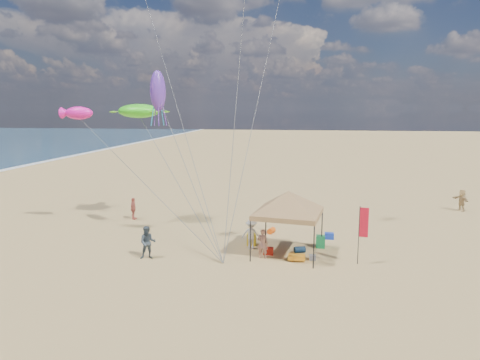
% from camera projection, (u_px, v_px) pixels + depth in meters
% --- Properties ---
extents(ground, '(280.00, 280.00, 0.00)m').
position_uv_depth(ground, '(231.00, 268.00, 21.56)').
color(ground, tan).
rests_on(ground, ground).
extents(canopy_tent, '(6.58, 6.58, 4.11)m').
position_uv_depth(canopy_tent, '(288.00, 194.00, 23.01)').
color(canopy_tent, black).
rests_on(canopy_tent, ground).
extents(feather_flag, '(0.46, 0.11, 3.06)m').
position_uv_depth(feather_flag, '(363.00, 226.00, 21.75)').
color(feather_flag, black).
rests_on(feather_flag, ground).
extents(cooler_red, '(0.54, 0.38, 0.38)m').
position_uv_depth(cooler_red, '(268.00, 251.00, 23.57)').
color(cooler_red, red).
rests_on(cooler_red, ground).
extents(cooler_blue, '(0.54, 0.38, 0.38)m').
position_uv_depth(cooler_blue, '(329.00, 236.00, 26.36)').
color(cooler_blue, '#1431A4').
rests_on(cooler_blue, ground).
extents(bag_navy, '(0.69, 0.54, 0.36)m').
position_uv_depth(bag_navy, '(300.00, 250.00, 23.83)').
color(bag_navy, '#0D223B').
rests_on(bag_navy, ground).
extents(bag_orange, '(0.54, 0.69, 0.36)m').
position_uv_depth(bag_orange, '(271.00, 231.00, 27.55)').
color(bag_orange, '#F3570D').
rests_on(bag_orange, ground).
extents(chair_green, '(0.50, 0.50, 0.70)m').
position_uv_depth(chair_green, '(320.00, 242.00, 24.72)').
color(chair_green, '#17803F').
rests_on(chair_green, ground).
extents(chair_yellow, '(0.50, 0.50, 0.70)m').
position_uv_depth(chair_yellow, '(252.00, 239.00, 25.15)').
color(chair_yellow, gold).
rests_on(chair_yellow, ground).
extents(crate_grey, '(0.34, 0.30, 0.28)m').
position_uv_depth(crate_grey, '(313.00, 257.00, 22.69)').
color(crate_grey, slate).
rests_on(crate_grey, ground).
extents(beach_cart, '(0.90, 0.50, 0.24)m').
position_uv_depth(beach_cart, '(297.00, 257.00, 22.56)').
color(beach_cart, orange).
rests_on(beach_cart, ground).
extents(person_near_a, '(0.60, 0.40, 1.61)m').
position_uv_depth(person_near_a, '(263.00, 244.00, 22.87)').
color(person_near_a, '#AA7461').
rests_on(person_near_a, ground).
extents(person_near_b, '(1.02, 0.90, 1.78)m').
position_uv_depth(person_near_b, '(148.00, 243.00, 22.80)').
color(person_near_b, '#354149').
rests_on(person_near_b, ground).
extents(person_near_c, '(1.17, 0.74, 1.74)m').
position_uv_depth(person_near_c, '(251.00, 234.00, 24.39)').
color(person_near_c, silver).
rests_on(person_near_c, ground).
extents(person_far_a, '(0.48, 0.97, 1.60)m').
position_uv_depth(person_far_a, '(133.00, 209.00, 30.92)').
color(person_far_a, '#B65446').
rests_on(person_far_a, ground).
extents(person_far_c, '(1.11, 1.68, 1.73)m').
position_uv_depth(person_far_c, '(462.00, 200.00, 33.47)').
color(person_far_c, tan).
rests_on(person_far_c, ground).
extents(turtle_kite, '(3.42, 3.09, 0.94)m').
position_uv_depth(turtle_kite, '(139.00, 111.00, 28.92)').
color(turtle_kite, '#3CE51E').
rests_on(turtle_kite, ground).
extents(fish_kite, '(2.05, 1.56, 0.81)m').
position_uv_depth(fish_kite, '(79.00, 113.00, 27.01)').
color(fish_kite, '#FD17A4').
rests_on(fish_kite, ground).
extents(squid_kite, '(1.20, 1.20, 2.36)m').
position_uv_depth(squid_kite, '(158.00, 91.00, 24.87)').
color(squid_kite, '#6735B4').
rests_on(squid_kite, ground).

